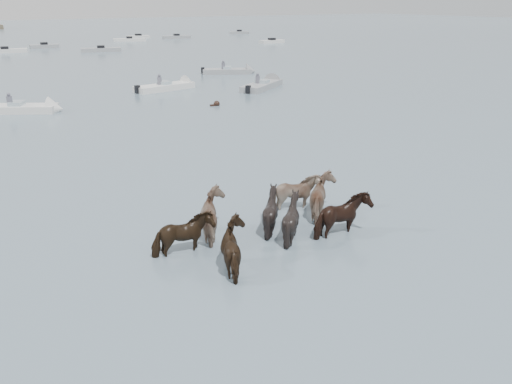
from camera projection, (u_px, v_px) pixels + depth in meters
ground at (228, 247)px, 15.56m from camera, size 400.00×400.00×0.00m
pony_herd at (273, 218)px, 16.28m from camera, size 7.17×4.14×1.66m
swimming_pony at (216, 104)px, 36.24m from camera, size 0.72×0.44×0.44m
motorboat_b at (29, 109)px, 34.08m from camera, size 5.54×4.03×1.92m
motorboat_c at (172, 86)px, 42.91m from camera, size 5.78×2.71×1.92m
motorboat_d at (265, 85)px, 43.78m from camera, size 5.78×4.71×1.92m
motorboat_e at (235, 71)px, 51.85m from camera, size 5.44×3.76×1.92m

